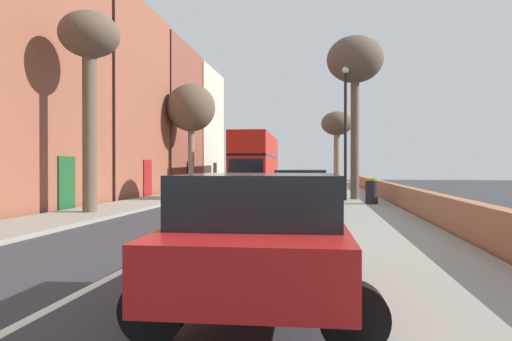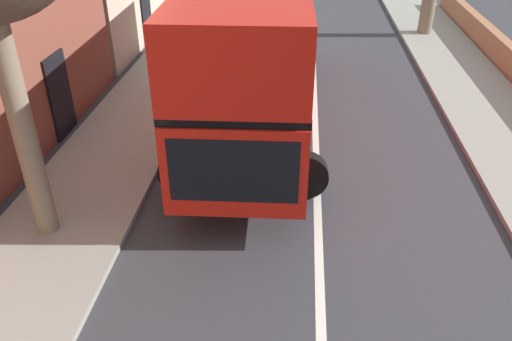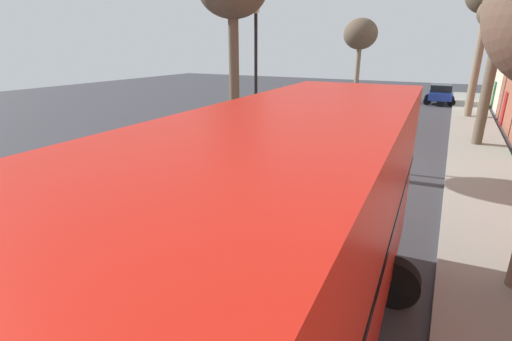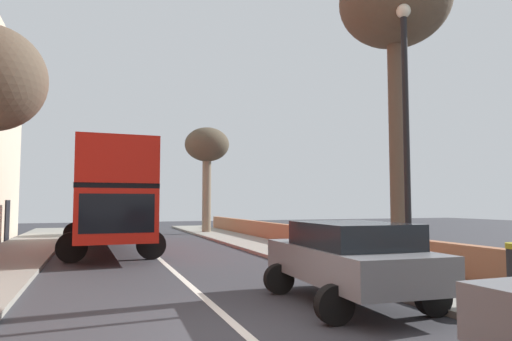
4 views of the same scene
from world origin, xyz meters
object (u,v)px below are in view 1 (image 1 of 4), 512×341
Objects in this scene: double_decker_bus at (256,158)px; parked_car_grey_right_0 at (301,190)px; street_tree_right_5 at (355,64)px; litter_bin_right at (372,191)px; parked_car_red_right_1 at (263,231)px; street_tree_left_2 at (89,50)px; parked_car_grey_right_2 at (307,184)px; street_tree_right_3 at (337,126)px; street_tree_left_4 at (191,109)px; lamppost_right at (345,122)px.

double_decker_bus is 18.74m from parked_car_grey_right_0.
street_tree_right_5 is 7.37× the size of litter_bin_right.
parked_car_red_right_1 is 0.59× the size of street_tree_left_2.
street_tree_left_2 is 12.48m from street_tree_right_5.
parked_car_grey_right_2 is 3.15m from litter_bin_right.
street_tree_left_2 reaches higher than street_tree_right_3.
street_tree_left_4 is 6.34× the size of litter_bin_right.
parked_car_red_right_1 is 16.51m from lamppost_right.
street_tree_right_5 is 6.78m from litter_bin_right.
parked_car_grey_right_2 is at bearing -41.51° from street_tree_left_4.
street_tree_left_4 reaches higher than double_decker_bus.
lamppost_right is at bearing 117.35° from litter_bin_right.
street_tree_right_3 reaches higher than parked_car_grey_right_2.
street_tree_left_4 is (-7.58, 22.36, 4.50)m from parked_car_red_right_1.
litter_bin_right is (0.49, -2.91, -6.10)m from street_tree_right_5.
parked_car_red_right_1 is at bearing -89.98° from parked_car_grey_right_2.
street_tree_left_2 is (-3.14, -18.63, 3.41)m from double_decker_bus.
parked_car_grey_right_0 is (4.20, -18.20, -1.44)m from double_decker_bus.
street_tree_right_3 is at bearing 84.35° from parked_car_grey_right_2.
lamppost_right is (1.80, 16.16, 2.89)m from parked_car_red_right_1.
street_tree_right_3 is (9.40, 27.18, -0.29)m from street_tree_left_2.
parked_car_red_right_1 is 12.80m from street_tree_left_2.
street_tree_right_3 reaches higher than double_decker_bus.
street_tree_right_5 is (9.89, -5.22, 1.34)m from street_tree_left_4.
lamppost_right is (6.00, -11.76, 1.45)m from double_decker_bus.
lamppost_right is at bearing 15.74° from parked_car_grey_right_2.
street_tree_right_3 is 0.84× the size of street_tree_right_5.
parked_car_grey_right_2 is 0.63× the size of street_tree_right_3.
parked_car_grey_right_0 is 8.81m from street_tree_left_2.
parked_car_grey_right_0 is at bearing 90.00° from parked_car_red_right_1.
litter_bin_right is at bearing -62.93° from double_decker_bus.
street_tree_right_3 is 6.17× the size of litter_bin_right.
double_decker_bus is 1.71× the size of street_tree_right_3.
street_tree_left_2 is at bearing -109.08° from street_tree_right_3.
street_tree_left_2 is 1.04× the size of street_tree_right_3.
street_tree_right_3 is (2.06, 36.48, 4.56)m from parked_car_red_right_1.
street_tree_left_2 is (-7.34, -6.36, 4.86)m from parked_car_grey_right_2.
parked_car_grey_right_0 is 5.31m from litter_bin_right.
parked_car_red_right_1 is 0.61× the size of street_tree_right_3.
street_tree_right_5 reaches higher than street_tree_left_4.
lamppost_right reaches higher than parked_car_grey_right_2.
double_decker_bus is 13.28m from lamppost_right.
parked_car_grey_right_0 is 0.54× the size of street_tree_right_5.
street_tree_right_3 is 1.06× the size of lamppost_right.
parked_car_grey_right_2 is at bearing -71.11° from double_decker_bus.
street_tree_left_2 is at bearing -154.06° from litter_bin_right.
double_decker_bus is 2.79× the size of parked_car_red_right_1.
street_tree_left_4 is (-0.24, 13.07, -0.35)m from street_tree_left_2.
street_tree_left_4 is (-3.38, -5.56, 3.07)m from double_decker_bus.
street_tree_left_4 is at bearing -121.32° from double_decker_bus.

